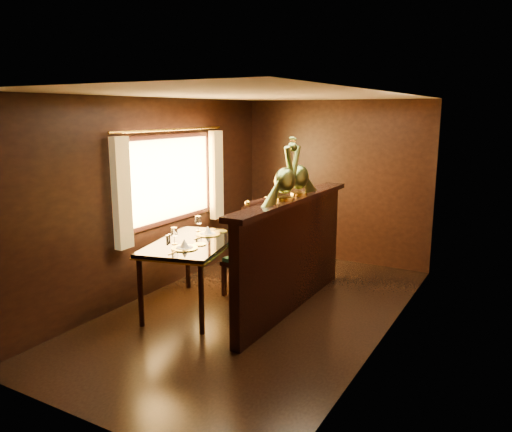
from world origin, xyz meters
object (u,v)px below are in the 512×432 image
at_px(dining_table, 193,247).
at_px(peacock_left, 285,169).
at_px(chair_right, 267,250).
at_px(peacock_right, 299,166).
at_px(chair_left, 252,246).

xyz_separation_m(dining_table, peacock_left, (1.03, 0.34, 0.95)).
relative_size(chair_right, peacock_left, 1.79).
bearing_deg(peacock_left, peacock_right, 90.00).
bearing_deg(peacock_right, peacock_left, -90.00).
distance_m(dining_table, chair_left, 0.80).
xyz_separation_m(chair_left, chair_right, (0.21, 0.02, -0.03)).
bearing_deg(dining_table, chair_right, 33.62).
height_order(chair_left, peacock_right, peacock_right).
height_order(chair_left, chair_right, chair_left).
bearing_deg(chair_right, dining_table, -145.27).
distance_m(chair_right, peacock_right, 1.13).
xyz_separation_m(dining_table, chair_left, (0.42, 0.67, -0.09)).
relative_size(dining_table, peacock_right, 2.31).
height_order(chair_right, peacock_right, peacock_right).
bearing_deg(peacock_left, chair_left, 151.66).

